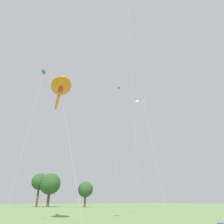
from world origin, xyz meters
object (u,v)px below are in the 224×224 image
Objects in this scene: small_kite_streamer_purple at (119,89)px; big_show_kite at (61,87)px; tree_oak_left at (50,184)px; small_kite_triangle_green at (136,115)px; tree_broad_distant at (40,182)px; small_kite_bird_shape at (128,0)px; small_kite_stunt_black at (43,75)px; tree_shrub_far at (85,189)px; small_kite_tiny_distant at (145,109)px.

big_show_kite is at bearing -132.38° from small_kite_streamer_purple.
big_show_kite is 53.30m from tree_oak_left.
small_kite_triangle_green is (14.53, 3.11, 1.17)m from big_show_kite.
big_show_kite is 1.39× the size of tree_broad_distant.
small_kite_triangle_green is 47.80m from tree_oak_left.
small_kite_triangle_green is at bearing 168.81° from small_kite_bird_shape.
small_kite_stunt_black is 52.46m from tree_shrub_far.
small_kite_bird_shape reaches higher than tree_oak_left.
small_kite_bird_shape is (3.67, -8.46, 8.56)m from big_show_kite.
small_kite_tiny_distant is (10.43, 8.99, -7.39)m from small_kite_bird_shape.
small_kite_streamer_purple is 25.17m from small_kite_stunt_black.
big_show_kite is 49.75m from tree_shrub_far.
small_kite_triangle_green is at bearing 116.29° from small_kite_stunt_black.
tree_oak_left is at bearing -40.68° from tree_broad_distant.
small_kite_bird_shape is 3.25× the size of tree_shrub_far.
small_kite_bird_shape is 15.62m from small_kite_tiny_distant.
small_kite_streamer_purple is 1.43× the size of small_kite_triangle_green.
small_kite_bird_shape is 2.38× the size of tree_oak_left.
tree_shrub_far is 12.51m from tree_oak_left.
big_show_kite is at bearing -121.57° from tree_shrub_far.
small_kite_triangle_green reaches higher than small_kite_stunt_black.
small_kite_triangle_green reaches higher than tree_shrub_far.
big_show_kite reaches higher than tree_oak_left.
small_kite_triangle_green is 1.70× the size of tree_broad_distant.
small_kite_triangle_green is 1.70× the size of tree_oak_left.
small_kite_triangle_green is 1.24× the size of small_kite_stunt_black.
small_kite_tiny_distant reaches higher than tree_oak_left.
tree_broad_distant is at bearing -43.92° from small_kite_tiny_distant.
small_kite_bird_shape is 1.74× the size of small_kite_stunt_black.
small_kite_tiny_distant reaches higher than tree_shrub_far.
tree_shrub_far is at bearing -42.46° from tree_broad_distant.
small_kite_bird_shape is at bearing -99.32° from tree_broad_distant.
small_kite_triangle_green reaches higher than small_kite_tiny_distant.
tree_oak_left is (2.05, 47.06, -8.16)m from small_kite_triangle_green.
small_kite_tiny_distant reaches higher than tree_broad_distant.
small_kite_tiny_distant is 1.17× the size of small_kite_stunt_black.
small_kite_triangle_green reaches higher than big_show_kite.
small_kite_tiny_distant is at bearing 108.18° from small_kite_stunt_black.
big_show_kite is 1.89× the size of tree_shrub_far.
tree_shrub_far is at bearing -171.64° from small_kite_bird_shape.
small_kite_streamer_purple reaches higher than tree_oak_left.
small_kite_triangle_green is at bearing -106.04° from tree_shrub_far.
small_kite_streamer_purple is at bearing -86.17° from tree_broad_distant.
big_show_kite is 14.91m from small_kite_triangle_green.
small_kite_tiny_distant is 43.93m from tree_shrub_far.
big_show_kite is at bearing -104.58° from tree_broad_distant.
tree_oak_left is at bearing 136.99° from tree_shrub_far.
tree_shrub_far is at bearing 162.92° from big_show_kite.
tree_oak_left is at bearing -47.23° from small_kite_tiny_distant.
tree_oak_left is at bearing 170.39° from small_kite_stunt_black.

